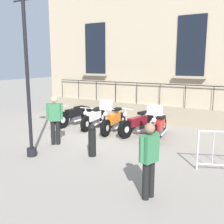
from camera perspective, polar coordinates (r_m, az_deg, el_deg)
name	(u,v)px	position (r m, az deg, el deg)	size (l,w,h in m)	color
ground_plane	(110,133)	(10.33, -0.52, -4.53)	(60.00, 60.00, 0.00)	gray
building_facade	(141,44)	(12.54, 6.36, 14.40)	(0.82, 10.63, 7.31)	tan
motorcycle_black	(75,115)	(11.66, -8.10, -0.69)	(2.26, 0.57, 0.96)	black
motorcycle_white	(94,118)	(11.07, -3.94, -1.35)	(2.04, 0.60, 0.95)	black
motorcycle_orange	(114,121)	(10.42, 0.36, -1.95)	(2.17, 0.60, 1.35)	black
motorcycle_maroon	(138,124)	(10.08, 5.66, -2.56)	(2.12, 0.76, 1.08)	black
motorcycle_red	(159,127)	(9.66, 10.04, -3.17)	(2.10, 0.63, 1.33)	black
lamppost	(26,46)	(7.78, -18.19, 13.45)	(0.33, 1.03, 4.70)	black
bollard	(92,140)	(7.74, -4.32, -6.12)	(0.22, 0.22, 0.95)	black
pedestrian_standing	(55,118)	(8.90, -12.26, -1.18)	(0.40, 0.44, 1.64)	black
pedestrian_walking	(149,157)	(5.34, 8.01, -9.60)	(0.51, 0.32, 1.56)	black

